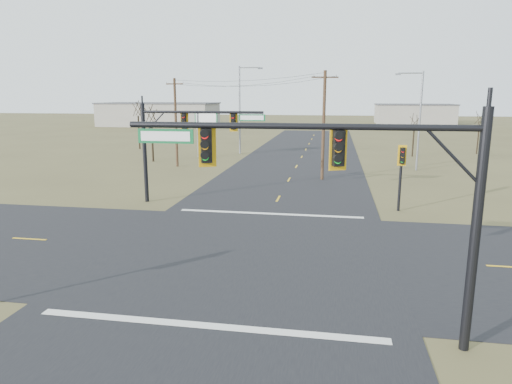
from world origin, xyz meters
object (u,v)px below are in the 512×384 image
streetlight_c (241,105)px  pedestal_signal_ne (402,163)px  streetlight_a (418,116)px  mast_arm_far (184,132)px  bare_tree_a (151,114)px  bare_tree_b (138,108)px  bare_tree_c (415,121)px  utility_pole_near (324,124)px  highway_sign (206,125)px  bare_tree_d (480,118)px  mast_arm_near (349,174)px  utility_pole_far (176,121)px

streetlight_c → pedestal_signal_ne: bearing=-79.6°
streetlight_a → mast_arm_far: bearing=-130.5°
mast_arm_far → bare_tree_a: bearing=109.3°
bare_tree_b → bare_tree_c: size_ratio=1.28×
utility_pole_near → bare_tree_b: bearing=142.8°
highway_sign → bare_tree_d: size_ratio=0.97×
streetlight_c → bare_tree_d: 31.12m
pedestal_signal_ne → streetlight_c: streetlight_c is taller
pedestal_signal_ne → highway_sign: bearing=130.9°
highway_sign → bare_tree_d: bearing=23.7°
pedestal_signal_ne → bare_tree_a: (-25.25, 19.41, 2.22)m
bare_tree_a → bare_tree_b: (-6.89, 11.82, 0.34)m
bare_tree_c → mast_arm_far: bearing=-124.4°
streetlight_a → bare_tree_c: size_ratio=1.75×
mast_arm_far → streetlight_a: size_ratio=0.89×
mast_arm_near → streetlight_c: streetlight_c is taller
utility_pole_far → streetlight_a: size_ratio=0.94×
highway_sign → bare_tree_a: 7.14m
utility_pole_far → bare_tree_d: size_ratio=1.61×
bare_tree_a → utility_pole_far: bearing=-37.6°
mast_arm_near → highway_sign: size_ratio=1.87×
mast_arm_far → bare_tree_b: size_ratio=1.22×
utility_pole_far → highway_sign: (1.10, 7.85, -0.83)m
mast_arm_near → pedestal_signal_ne: size_ratio=2.38×
mast_arm_near → highway_sign: mast_arm_near is taller
streetlight_a → streetlight_c: size_ratio=0.88×
mast_arm_near → streetlight_a: (7.73, 35.16, 0.28)m
utility_pole_near → highway_sign: utility_pole_near is taller
streetlight_a → streetlight_c: (-20.31, 10.39, 0.73)m
mast_arm_near → highway_sign: (-16.18, 41.34, -1.28)m
streetlight_c → bare_tree_d: size_ratio=1.93×
bare_tree_c → highway_sign: bearing=-168.7°
utility_pole_near → bare_tree_d: 29.78m
mast_arm_near → pedestal_signal_ne: bearing=52.7°
utility_pole_far → bare_tree_a: bearing=142.4°
utility_pole_near → pedestal_signal_ne: bearing=-63.7°
utility_pole_far → bare_tree_b: (-10.94, 14.94, 0.94)m
bare_tree_c → streetlight_c: bearing=-177.6°
highway_sign → streetlight_c: (3.60, 4.21, 2.29)m
mast_arm_near → utility_pole_far: bearing=92.8°
streetlight_a → bare_tree_b: 38.32m
utility_pole_far → highway_sign: bearing=82.1°
mast_arm_near → utility_pole_near: size_ratio=1.09×
highway_sign → streetlight_a: size_ratio=0.57×
mast_arm_near → mast_arm_far: bearing=97.9°
highway_sign → bare_tree_c: bearing=20.0°
pedestal_signal_ne → streetlight_a: streetlight_a is taller
bare_tree_d → streetlight_a: bearing=-124.0°
highway_sign → pedestal_signal_ne: bearing=-41.5°
streetlight_a → bare_tree_b: size_ratio=1.37×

